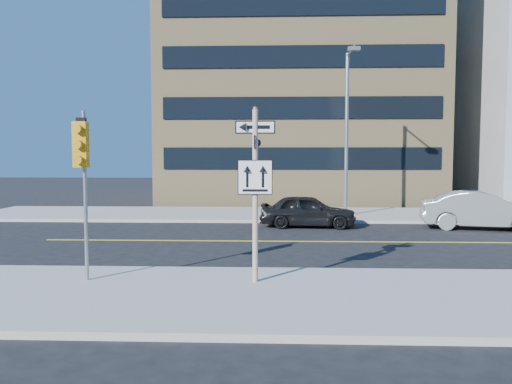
{
  "coord_description": "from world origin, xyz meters",
  "views": [
    {
      "loc": [
        0.46,
        -14.01,
        3.06
      ],
      "look_at": [
        -0.23,
        4.0,
        1.8
      ],
      "focal_mm": 35.0,
      "sensor_mm": 36.0,
      "label": 1
    }
  ],
  "objects_px": {
    "traffic_signal": "(82,159)",
    "streetlight_a": "(347,123)",
    "parked_car_b": "(482,210)",
    "parked_car_a": "(308,211)",
    "sign_pole": "(255,184)"
  },
  "relations": [
    {
      "from": "traffic_signal",
      "to": "streetlight_a",
      "type": "distance_m",
      "value": 15.72
    },
    {
      "from": "parked_car_b",
      "to": "streetlight_a",
      "type": "bearing_deg",
      "value": 68.54
    },
    {
      "from": "parked_car_a",
      "to": "streetlight_a",
      "type": "bearing_deg",
      "value": -31.99
    },
    {
      "from": "traffic_signal",
      "to": "parked_car_a",
      "type": "relative_size",
      "value": 0.96
    },
    {
      "from": "sign_pole",
      "to": "streetlight_a",
      "type": "height_order",
      "value": "streetlight_a"
    },
    {
      "from": "traffic_signal",
      "to": "parked_car_b",
      "type": "xyz_separation_m",
      "value": [
        13.23,
        10.05,
        -2.22
      ]
    },
    {
      "from": "traffic_signal",
      "to": "parked_car_a",
      "type": "bearing_deg",
      "value": 60.58
    },
    {
      "from": "sign_pole",
      "to": "traffic_signal",
      "type": "relative_size",
      "value": 1.02
    },
    {
      "from": "sign_pole",
      "to": "traffic_signal",
      "type": "distance_m",
      "value": 4.05
    },
    {
      "from": "parked_car_b",
      "to": "streetlight_a",
      "type": "distance_m",
      "value": 7.37
    },
    {
      "from": "traffic_signal",
      "to": "streetlight_a",
      "type": "bearing_deg",
      "value": 59.2
    },
    {
      "from": "parked_car_a",
      "to": "parked_car_b",
      "type": "distance_m",
      "value": 7.34
    },
    {
      "from": "traffic_signal",
      "to": "streetlight_a",
      "type": "xyz_separation_m",
      "value": [
        8.0,
        13.42,
        1.73
      ]
    },
    {
      "from": "traffic_signal",
      "to": "streetlight_a",
      "type": "relative_size",
      "value": 0.5
    },
    {
      "from": "parked_car_b",
      "to": "traffic_signal",
      "type": "bearing_deg",
      "value": 138.56
    }
  ]
}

